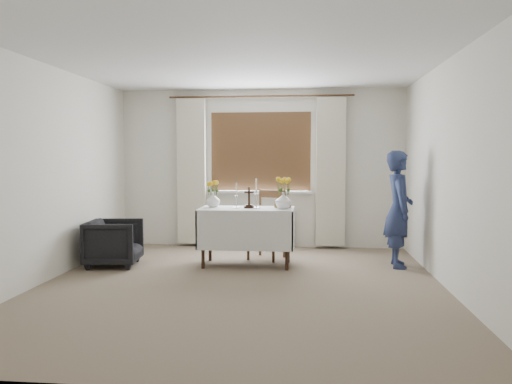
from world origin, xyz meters
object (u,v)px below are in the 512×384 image
armchair (114,243)px  person (399,209)px  wooden_cross (249,197)px  flower_vase_left (213,200)px  altar_table (247,237)px  flower_vase_right (283,201)px  wooden_chair (267,225)px

armchair → person: bearing=-91.4°
wooden_cross → flower_vase_left: size_ratio=1.46×
altar_table → flower_vase_right: bearing=-5.3°
wooden_cross → flower_vase_left: 0.51m
wooden_chair → flower_vase_right: flower_vase_right is taller
flower_vase_left → flower_vase_right: size_ratio=0.90×
armchair → flower_vase_left: (1.27, 0.30, 0.55)m
altar_table → wooden_cross: (0.03, 0.00, 0.52)m
altar_table → flower_vase_right: 0.69m
flower_vase_left → altar_table: bearing=-11.2°
armchair → flower_vase_right: (2.22, 0.16, 0.56)m
armchair → person: (3.71, 0.33, 0.45)m
person → altar_table: bearing=93.9°
altar_table → person: person is taller
person → flower_vase_right: 1.51m
wooden_cross → flower_vase_left: bearing=160.5°
armchair → person: 3.76m
wooden_chair → flower_vase_left: (-0.69, -0.36, 0.37)m
altar_table → flower_vase_left: (-0.47, 0.09, 0.48)m
wooden_cross → flower_vase_left: wooden_cross is taller
person → wooden_cross: person is taller
wooden_chair → person: 1.80m
altar_table → armchair: size_ratio=1.84×
wooden_chair → armchair: wooden_chair is taller
flower_vase_right → person: bearing=6.4°
flower_vase_left → wooden_chair: bearing=27.7°
altar_table → flower_vase_right: flower_vase_right is taller
armchair → flower_vase_right: size_ratio=3.12×
altar_table → armchair: 1.75m
person → flower_vase_left: bearing=91.1°
wooden_cross → altar_table: bearing=176.5°
wooden_chair → flower_vase_right: bearing=-42.5°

